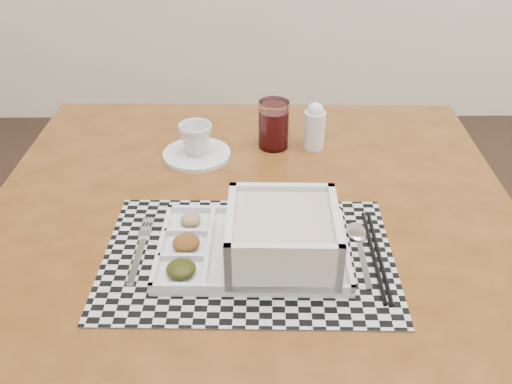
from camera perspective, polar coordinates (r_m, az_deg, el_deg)
dining_table at (r=1.12m, az=-0.50°, el=-5.79°), size 1.05×1.05×0.77m
placemat at (r=0.97m, az=-0.76°, el=-6.45°), size 0.50×0.35×0.00m
serving_tray at (r=0.94m, az=1.69°, el=-4.92°), size 0.33×0.23×0.10m
fork at (r=1.01m, az=-11.47°, el=-5.43°), size 0.02×0.19×0.00m
spoon at (r=1.03m, az=10.15°, el=-4.38°), size 0.04×0.18×0.01m
chopsticks at (r=0.99m, az=11.91°, el=-6.15°), size 0.02×0.24×0.01m
saucer at (r=1.27m, az=-5.94°, el=3.76°), size 0.15×0.15×0.01m
cup at (r=1.25m, az=-6.04°, el=5.32°), size 0.07×0.07×0.07m
juice_glass at (r=1.28m, az=1.78°, el=6.60°), size 0.07×0.07×0.11m
creamer_bottle at (r=1.29m, az=5.88°, el=6.56°), size 0.05×0.05×0.11m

